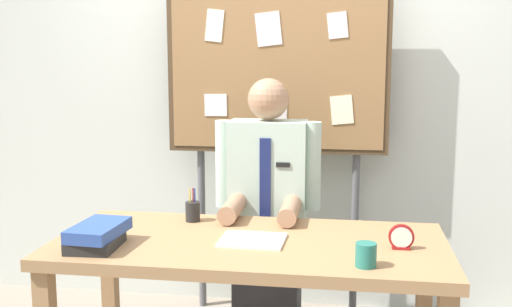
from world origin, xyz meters
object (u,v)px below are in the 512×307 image
(desk_clock, at_px, (401,238))
(coffee_mug, at_px, (366,255))
(bulletin_board, at_px, (277,74))
(person, at_px, (268,222))
(book_stack, at_px, (97,236))
(desk, at_px, (250,260))
(open_notebook, at_px, (252,240))
(pen_holder, at_px, (193,211))

(desk_clock, xyz_separation_m, coffee_mug, (-0.15, -0.24, -0.00))
(bulletin_board, height_order, coffee_mug, bulletin_board)
(bulletin_board, bearing_deg, person, -89.99)
(bulletin_board, xyz_separation_m, desk_clock, (0.64, -0.99, -0.64))
(book_stack, xyz_separation_m, desk_clock, (1.24, 0.17, -0.00))
(desk, xyz_separation_m, open_notebook, (0.02, -0.02, 0.09))
(desk, bearing_deg, pen_holder, 141.06)
(desk_clock, bearing_deg, book_stack, -172.25)
(open_notebook, distance_m, pen_holder, 0.44)
(person, relative_size, desk_clock, 13.59)
(desk, height_order, book_stack, book_stack)
(bulletin_board, distance_m, pen_holder, 1.00)
(book_stack, height_order, pen_holder, pen_holder)
(coffee_mug, bearing_deg, desk_clock, 57.86)
(bulletin_board, xyz_separation_m, coffee_mug, (0.49, -1.22, -0.64))
(open_notebook, xyz_separation_m, coffee_mug, (0.47, -0.24, 0.04))
(person, bearing_deg, desk, -90.00)
(book_stack, relative_size, desk_clock, 2.93)
(desk, relative_size, desk_clock, 16.19)
(person, xyz_separation_m, book_stack, (-0.61, -0.78, 0.13))
(book_stack, distance_m, pen_holder, 0.54)
(bulletin_board, bearing_deg, pen_holder, -114.57)
(book_stack, relative_size, coffee_mug, 3.31)
(desk, distance_m, book_stack, 0.65)
(book_stack, bearing_deg, coffee_mug, -3.51)
(bulletin_board, bearing_deg, desk_clock, -57.17)
(bulletin_board, bearing_deg, desk, -90.00)
(book_stack, bearing_deg, person, 52.09)
(person, height_order, desk_clock, person)
(desk, distance_m, open_notebook, 0.10)
(desk, xyz_separation_m, bulletin_board, (-0.00, 0.96, 0.77))
(person, distance_m, desk_clock, 0.89)
(desk, bearing_deg, desk_clock, -2.53)
(open_notebook, bearing_deg, person, 91.44)
(desk_clock, xyz_separation_m, pen_holder, (-0.96, 0.29, 0.00))
(desk_clock, bearing_deg, person, 136.10)
(desk_clock, relative_size, pen_holder, 0.65)
(person, height_order, book_stack, person)
(bulletin_board, xyz_separation_m, book_stack, (-0.61, -1.15, -0.63))
(person, xyz_separation_m, pen_holder, (-0.32, -0.33, 0.13))
(desk, xyz_separation_m, book_stack, (-0.61, -0.20, 0.14))
(open_notebook, distance_m, desk_clock, 0.62)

